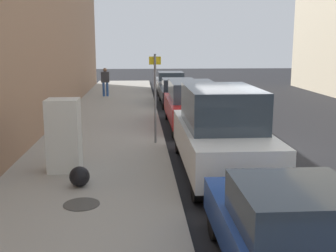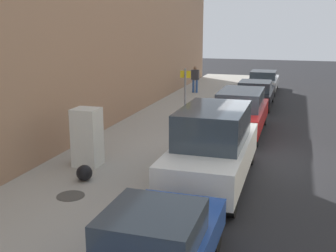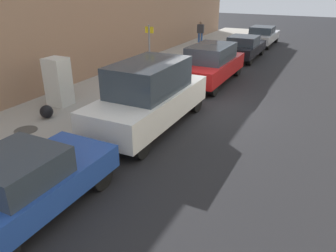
{
  "view_description": "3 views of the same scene",
  "coord_description": "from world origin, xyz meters",
  "views": [
    {
      "loc": [
        -3.08,
        -12.7,
        3.23
      ],
      "look_at": [
        -2.34,
        -1.82,
        1.06
      ],
      "focal_mm": 45.0,
      "sensor_mm": 36.0,
      "label": 1
    },
    {
      "loc": [
        0.99,
        -13.59,
        4.36
      ],
      "look_at": [
        -2.74,
        -1.43,
        1.25
      ],
      "focal_mm": 45.0,
      "sensor_mm": 36.0,
      "label": 2
    },
    {
      "loc": [
        3.92,
        -11.21,
        4.4
      ],
      "look_at": [
        0.13,
        -3.7,
        0.68
      ],
      "focal_mm": 35.0,
      "sensor_mm": 36.0,
      "label": 3
    }
  ],
  "objects": [
    {
      "name": "parked_van_white",
      "position": [
        -1.08,
        -2.61,
        1.07
      ],
      "size": [
        1.93,
        5.09,
        2.16
      ],
      "color": "silver",
      "rests_on": "ground"
    },
    {
      "name": "street_sign_post",
      "position": [
        -2.6,
        0.1,
        1.67
      ],
      "size": [
        0.36,
        0.07,
        2.75
      ],
      "color": "slate",
      "rests_on": "sidewalk_slab"
    },
    {
      "name": "discarded_refrigerator",
      "position": [
        -4.92,
        -2.63,
        1.03
      ],
      "size": [
        0.77,
        0.71,
        1.76
      ],
      "color": "silver",
      "rests_on": "sidewalk_slab"
    },
    {
      "name": "ground_plane",
      "position": [
        0.0,
        0.0,
        0.0
      ],
      "size": [
        80.0,
        80.0,
        0.0
      ],
      "primitive_type": "plane",
      "color": "black"
    },
    {
      "name": "parked_hatchback_blue",
      "position": [
        -1.08,
        -7.58,
        0.72
      ],
      "size": [
        1.75,
        3.82,
        1.43
      ],
      "color": "#23479E",
      "rests_on": "ground"
    },
    {
      "name": "sidewalk_slab",
      "position": [
        -4.32,
        0.0,
        0.07
      ],
      "size": [
        4.07,
        44.0,
        0.14
      ],
      "primitive_type": "cube",
      "color": "#9E998E",
      "rests_on": "ground"
    },
    {
      "name": "pedestrian_standing_near",
      "position": [
        -5.05,
        11.87,
        1.08
      ],
      "size": [
        0.47,
        0.22,
        1.64
      ],
      "rotation": [
        0.0,
        0.0,
        0.56
      ],
      "color": "#2D5193",
      "rests_on": "sidewalk_slab"
    },
    {
      "name": "manhole_cover",
      "position": [
        -4.23,
        -4.91,
        0.15
      ],
      "size": [
        0.7,
        0.7,
        0.02
      ],
      "primitive_type": "cylinder",
      "color": "#47443F",
      "rests_on": "sidewalk_slab"
    },
    {
      "name": "parked_sedan_dark",
      "position": [
        -1.08,
        9.06,
        0.72
      ],
      "size": [
        1.83,
        4.33,
        1.39
      ],
      "color": "black",
      "rests_on": "ground"
    },
    {
      "name": "parked_suv_red",
      "position": [
        -1.08,
        3.13,
        0.92
      ],
      "size": [
        1.87,
        4.82,
        1.77
      ],
      "color": "red",
      "rests_on": "ground"
    },
    {
      "name": "trash_bag",
      "position": [
        -4.41,
        -3.84,
        0.37
      ],
      "size": [
        0.44,
        0.44,
        0.44
      ],
      "primitive_type": "sphere",
      "color": "black",
      "rests_on": "sidewalk_slab"
    },
    {
      "name": "parked_sedan_silver",
      "position": [
        -1.08,
        14.4,
        0.71
      ],
      "size": [
        1.79,
        4.47,
        1.37
      ],
      "color": "silver",
      "rests_on": "ground"
    }
  ]
}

